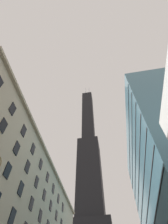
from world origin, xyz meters
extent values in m
cube|color=tan|center=(-10.75, 22.86, 29.05)|extent=(0.70, 57.72, 0.60)
cube|color=black|center=(-10.95, 13.00, 12.40)|extent=(0.14, 1.40, 2.20)
cube|color=black|center=(-10.95, 8.00, 16.60)|extent=(0.14, 1.40, 2.20)
cube|color=black|center=(-10.95, 13.00, 16.60)|extent=(0.14, 1.40, 2.20)
cube|color=black|center=(-10.95, 18.00, 16.60)|extent=(0.14, 1.40, 2.20)
cube|color=black|center=(-10.95, 23.00, 16.60)|extent=(0.14, 1.40, 2.20)
cube|color=black|center=(-10.95, 3.00, 20.80)|extent=(0.14, 1.40, 2.20)
cube|color=black|center=(-10.95, 8.00, 20.80)|extent=(0.14, 1.40, 2.20)
cube|color=black|center=(-10.95, 13.00, 20.80)|extent=(0.14, 1.40, 2.20)
cube|color=black|center=(-10.95, 18.00, 20.80)|extent=(0.14, 1.40, 2.20)
cube|color=black|center=(-10.95, 23.00, 20.80)|extent=(0.14, 1.40, 2.20)
cube|color=black|center=(-10.95, 28.00, 20.80)|extent=(0.14, 1.40, 2.20)
cube|color=black|center=(-10.95, 33.00, 20.80)|extent=(0.14, 1.40, 2.20)
cube|color=black|center=(-10.95, 38.00, 20.80)|extent=(0.14, 1.40, 2.20)
cube|color=black|center=(-10.95, 3.00, 25.00)|extent=(0.14, 1.40, 2.20)
cube|color=black|center=(-10.95, 8.00, 25.00)|extent=(0.14, 1.40, 2.20)
cube|color=black|center=(-10.95, 13.00, 25.00)|extent=(0.14, 1.40, 2.20)
cube|color=black|center=(-10.95, 18.00, 25.00)|extent=(0.14, 1.40, 2.20)
cube|color=black|center=(-10.95, 23.00, 25.00)|extent=(0.14, 1.40, 2.20)
cube|color=black|center=(-10.95, 28.00, 25.00)|extent=(0.14, 1.40, 2.20)
cube|color=black|center=(-10.95, 33.00, 25.00)|extent=(0.14, 1.40, 2.20)
cube|color=black|center=(-10.95, 38.00, 25.00)|extent=(0.14, 1.40, 2.20)
cube|color=black|center=(-10.08, 92.19, 69.33)|extent=(15.82, 15.82, 58.38)
cube|color=black|center=(-10.08, 92.19, 135.00)|extent=(10.17, 10.17, 72.98)
cylinder|color=silver|center=(-12.12, 92.19, 180.82)|extent=(1.20, 1.20, 18.66)
cylinder|color=silver|center=(-8.05, 92.19, 180.82)|extent=(1.20, 1.20, 18.66)
cube|color=black|center=(10.96, 30.63, 20.00)|extent=(0.12, 41.01, 0.24)
cube|color=black|center=(10.96, 30.63, 24.00)|extent=(0.12, 41.01, 0.24)
cube|color=black|center=(10.96, 30.63, 28.00)|extent=(0.12, 41.01, 0.24)
cube|color=black|center=(10.96, 30.63, 32.00)|extent=(0.12, 41.01, 0.24)
cube|color=black|center=(10.96, 30.63, 36.00)|extent=(0.12, 41.01, 0.24)
cube|color=black|center=(10.96, 30.63, 40.00)|extent=(0.12, 41.01, 0.24)
camera|label=1|loc=(3.62, -11.73, 1.41)|focal=28.04mm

